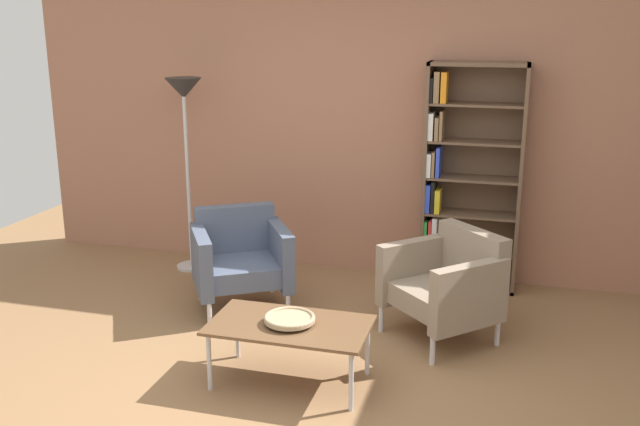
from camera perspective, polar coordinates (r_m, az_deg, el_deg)
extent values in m
plane|color=olive|center=(4.48, -2.83, -14.61)|extent=(8.32, 8.32, 0.00)
cube|color=#A87056|center=(6.31, 4.12, 8.14)|extent=(6.40, 0.12, 2.90)
cube|color=brown|center=(6.09, 8.49, 2.97)|extent=(0.03, 0.30, 1.90)
cube|color=brown|center=(6.05, 15.75, 2.47)|extent=(0.03, 0.30, 1.90)
cube|color=brown|center=(5.93, 12.62, 11.58)|extent=(0.80, 0.30, 0.03)
cube|color=brown|center=(6.32, 11.64, -5.57)|extent=(0.80, 0.30, 0.03)
cube|color=brown|center=(6.20, 12.20, 3.00)|extent=(0.80, 0.02, 1.90)
cube|color=brown|center=(6.22, 11.79, -2.80)|extent=(0.76, 0.28, 0.02)
cube|color=brown|center=(6.13, 11.95, -0.07)|extent=(0.76, 0.28, 0.02)
cube|color=brown|center=(6.06, 12.11, 2.73)|extent=(0.76, 0.28, 0.02)
cube|color=brown|center=(6.00, 12.27, 5.59)|extent=(0.76, 0.28, 0.02)
cube|color=brown|center=(5.96, 12.44, 8.49)|extent=(0.76, 0.28, 0.02)
cube|color=black|center=(6.28, 8.39, -4.34)|extent=(0.02, 0.22, 0.19)
cube|color=olive|center=(6.29, 8.71, -4.29)|extent=(0.02, 0.25, 0.20)
cube|color=blue|center=(6.27, 8.97, -4.43)|extent=(0.02, 0.22, 0.19)
cube|color=green|center=(6.19, 8.54, -1.51)|extent=(0.03, 0.23, 0.23)
cube|color=red|center=(6.18, 8.88, -1.49)|extent=(0.02, 0.23, 0.24)
cube|color=white|center=(6.17, 9.23, -1.41)|extent=(0.04, 0.23, 0.26)
cube|color=blue|center=(6.09, 8.71, 1.27)|extent=(0.04, 0.22, 0.24)
cube|color=black|center=(6.10, 9.12, 1.42)|extent=(0.03, 0.25, 0.27)
cube|color=yellow|center=(6.07, 9.44, 0.99)|extent=(0.04, 0.17, 0.20)
cube|color=white|center=(6.02, 8.78, 3.87)|extent=(0.04, 0.18, 0.19)
cube|color=olive|center=(6.03, 9.15, 3.95)|extent=(0.02, 0.21, 0.21)
cube|color=blue|center=(6.04, 9.52, 4.14)|extent=(0.03, 0.25, 0.25)
cube|color=white|center=(5.99, 8.97, 6.93)|extent=(0.04, 0.25, 0.22)
cube|color=olive|center=(5.98, 9.42, 6.74)|extent=(0.03, 0.23, 0.19)
cube|color=olive|center=(5.99, 9.77, 6.97)|extent=(0.02, 0.25, 0.24)
cube|color=black|center=(5.95, 9.01, 9.73)|extent=(0.03, 0.23, 0.20)
cube|color=olive|center=(5.94, 9.42, 9.95)|extent=(0.04, 0.23, 0.25)
cube|color=orange|center=(5.91, 9.94, 9.89)|extent=(0.04, 0.18, 0.25)
cube|color=brown|center=(4.49, -2.44, -8.96)|extent=(1.00, 0.56, 0.02)
cylinder|color=silver|center=(4.54, -8.86, -11.69)|extent=(0.03, 0.03, 0.38)
cylinder|color=silver|center=(4.27, 2.51, -13.30)|extent=(0.03, 0.03, 0.38)
cylinder|color=silver|center=(4.91, -6.64, -9.39)|extent=(0.03, 0.03, 0.38)
cylinder|color=silver|center=(4.67, 3.82, -10.68)|extent=(0.03, 0.03, 0.38)
cylinder|color=tan|center=(4.48, -2.45, -8.73)|extent=(0.13, 0.13, 0.02)
cylinder|color=tan|center=(4.48, -2.45, -8.49)|extent=(0.32, 0.32, 0.02)
torus|color=tan|center=(4.47, -2.45, -8.35)|extent=(0.32, 0.32, 0.02)
cube|color=gray|center=(5.18, 9.71, -6.61)|extent=(0.86, 0.86, 0.16)
cube|color=gray|center=(5.26, 12.12, -3.27)|extent=(0.54, 0.53, 0.38)
cube|color=gray|center=(5.36, 7.50, -4.51)|extent=(0.51, 0.51, 0.46)
cube|color=gray|center=(4.91, 11.89, -6.59)|extent=(0.51, 0.51, 0.46)
cylinder|color=silver|center=(5.30, 4.92, -8.25)|extent=(0.04, 0.04, 0.24)
cylinder|color=silver|center=(4.87, 9.00, -10.63)|extent=(0.04, 0.04, 0.24)
cylinder|color=silver|center=(5.63, 9.82, -6.98)|extent=(0.04, 0.04, 0.24)
cylinder|color=silver|center=(5.23, 14.04, -9.05)|extent=(0.04, 0.04, 0.24)
cube|color=#4C566B|center=(5.65, -6.31, -4.60)|extent=(0.85, 0.83, 0.16)
cube|color=#4C566B|center=(5.82, -6.84, -1.22)|extent=(0.61, 0.44, 0.38)
cube|color=#4C566B|center=(5.56, -9.46, -3.86)|extent=(0.41, 0.58, 0.46)
cube|color=#4C566B|center=(5.65, -3.20, -3.34)|extent=(0.41, 0.58, 0.46)
cylinder|color=silver|center=(5.40, -8.84, -7.95)|extent=(0.04, 0.04, 0.24)
cylinder|color=silver|center=(5.49, -2.58, -7.35)|extent=(0.04, 0.04, 0.24)
cylinder|color=silver|center=(5.93, -9.57, -5.79)|extent=(0.04, 0.04, 0.24)
cylinder|color=silver|center=(6.02, -3.87, -5.29)|extent=(0.04, 0.04, 0.24)
cylinder|color=silver|center=(6.73, -10.19, -4.21)|extent=(0.28, 0.28, 0.02)
cylinder|color=silver|center=(6.51, -10.54, 2.77)|extent=(0.03, 0.03, 1.65)
cone|color=#2D2D2D|center=(6.38, -10.89, 9.79)|extent=(0.32, 0.32, 0.18)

